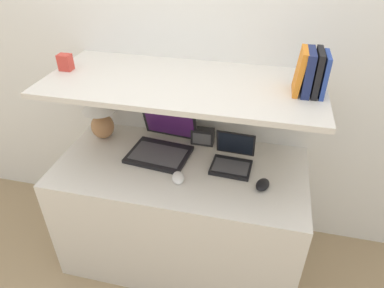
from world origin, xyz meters
name	(u,v)px	position (x,y,z in m)	size (l,w,h in m)	color
wall_back	(197,61)	(0.00, 0.76, 1.20)	(6.00, 0.05, 2.40)	white
desk	(181,212)	(0.00, 0.35, 0.37)	(1.41, 0.69, 0.74)	silver
back_riser	(194,150)	(0.00, 0.71, 0.60)	(1.41, 0.04, 1.19)	white
shelf	(182,83)	(0.00, 0.42, 1.21)	(1.41, 0.62, 0.03)	silver
table_lamp	(100,110)	(-0.55, 0.53, 0.93)	(0.21, 0.21, 0.33)	#B27A4C
laptop_large	(162,143)	(-0.14, 0.47, 0.79)	(0.38, 0.38, 0.27)	black
laptop_small	(232,159)	(0.28, 0.42, 0.78)	(0.23, 0.23, 0.18)	black
computer_mouse	(178,178)	(0.02, 0.22, 0.75)	(0.09, 0.12, 0.04)	white
second_mouse	(263,185)	(0.46, 0.27, 0.75)	(0.09, 0.12, 0.04)	black
router_box	(203,136)	(0.08, 0.60, 0.79)	(0.14, 0.07, 0.10)	black
book_blue	(324,75)	(0.67, 0.42, 1.32)	(0.02, 0.16, 0.19)	#284293
book_black	(317,73)	(0.63, 0.42, 1.32)	(0.03, 0.16, 0.21)	black
book_navy	(308,72)	(0.59, 0.42, 1.32)	(0.04, 0.17, 0.20)	navy
book_orange	(300,71)	(0.56, 0.42, 1.32)	(0.04, 0.16, 0.21)	orange
shelf_gadget	(65,62)	(-0.64, 0.42, 1.26)	(0.07, 0.05, 0.09)	#CC3D33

